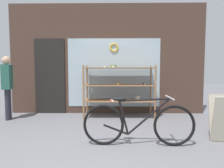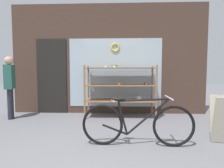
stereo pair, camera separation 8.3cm
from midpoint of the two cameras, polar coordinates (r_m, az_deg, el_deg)
The scene contains 5 objects.
ground_plane at distance 2.45m, azimuth -4.42°, elevation -24.58°, with size 30.00×30.00×0.00m, color slate.
storefront_facade at distance 4.97m, azimuth -1.30°, elevation 7.64°, with size 5.44×0.13×3.06m.
display_case at distance 4.53m, azimuth 3.29°, elevation -0.44°, with size 1.80×0.59×1.36m.
bicycle at distance 2.86m, azimuth 9.08°, elevation -12.71°, with size 1.77×0.46×0.79m.
pedestrian at distance 4.99m, azimuth -30.00°, elevation 0.35°, with size 0.26×0.36×1.55m.
Camera 2 is at (0.30, -2.14, 1.17)m, focal length 28.00 mm.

